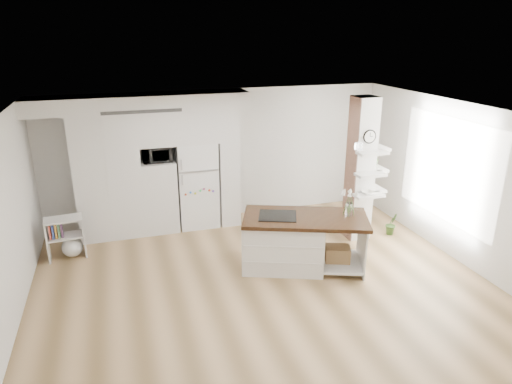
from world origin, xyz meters
TOP-DOWN VIEW (x-y plane):
  - floor at (0.00, 0.00)m, footprint 7.00×6.00m
  - room at (0.00, 0.00)m, footprint 7.04×6.04m
  - cabinet_wall at (-1.45, 2.67)m, footprint 4.00×0.71m
  - refrigerator at (-0.53, 2.68)m, footprint 0.78×0.69m
  - column at (2.38, 1.13)m, footprint 0.69×0.90m
  - window at (3.48, 0.30)m, footprint 0.00×2.40m
  - pendant_light at (1.70, 0.15)m, footprint 0.12×0.12m
  - kitchen_island at (0.64, 0.46)m, footprint 2.24×1.63m
  - bookshelf at (-2.97, 1.93)m, footprint 0.66×0.42m
  - floor_plant_a at (3.00, 1.07)m, footprint 0.29×0.27m
  - floor_plant_b at (2.58, 1.58)m, footprint 0.36×0.36m
  - microwave at (-1.27, 2.62)m, footprint 0.54×0.37m
  - shelf_plant at (2.63, 1.30)m, footprint 0.27×0.23m
  - decor_bowl at (2.30, 0.90)m, footprint 0.22×0.22m

SIDE VIEW (x-z plane):
  - floor at x=0.00m, z-range -0.01..0.01m
  - floor_plant_a at x=3.00m, z-range 0.00..0.43m
  - floor_plant_b at x=2.58m, z-range 0.00..0.50m
  - bookshelf at x=-2.97m, z-range -0.05..0.69m
  - kitchen_island at x=0.64m, z-range -0.27..1.22m
  - refrigerator at x=-0.53m, z-range 0.00..1.75m
  - decor_bowl at x=2.30m, z-range 0.98..1.03m
  - column at x=2.38m, z-range 0.00..2.70m
  - window at x=3.48m, z-range 0.30..2.70m
  - cabinet_wall at x=-1.45m, z-range 0.16..2.86m
  - shelf_plant at x=2.63m, z-range 1.38..1.67m
  - microwave at x=-1.27m, z-range 1.42..1.72m
  - room at x=0.00m, z-range 0.50..3.22m
  - pendant_light at x=1.70m, z-range 2.07..2.17m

